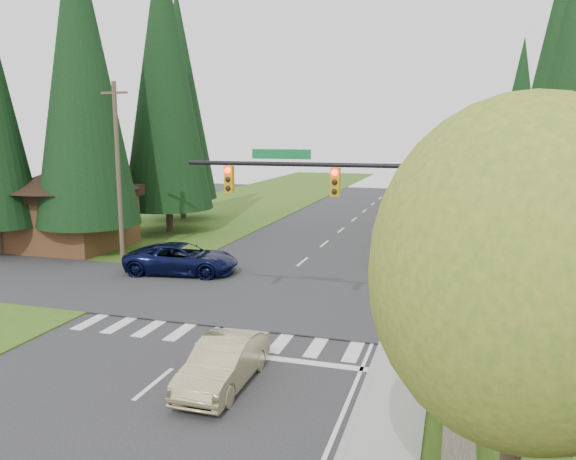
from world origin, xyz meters
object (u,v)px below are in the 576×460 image
at_px(sedan_champagne, 223,363).
at_px(parked_car_d, 423,205).
at_px(parked_car_e, 420,196).
at_px(suv_navy, 182,259).
at_px(parked_car_b, 404,234).
at_px(parked_car_c, 402,216).
at_px(parked_car_a, 405,249).

xyz_separation_m(sedan_champagne, parked_car_d, (3.30, 38.76, -0.05)).
height_order(parked_car_d, parked_car_e, parked_car_e).
bearing_deg(parked_car_e, sedan_champagne, -100.89).
distance_m(sedan_champagne, suv_navy, 13.62).
xyz_separation_m(parked_car_b, parked_car_d, (0.21, 16.26, -0.11)).
bearing_deg(parked_car_c, sedan_champagne, -101.58).
distance_m(sedan_champagne, parked_car_d, 38.90).
xyz_separation_m(suv_navy, parked_car_e, (9.85, 34.81, -0.12)).
height_order(suv_navy, parked_car_c, suv_navy).
relative_size(parked_car_b, parked_car_c, 1.23).
bearing_deg(sedan_champagne, parked_car_a, 78.08).
xyz_separation_m(parked_car_c, parked_car_d, (1.12, 7.90, -0.05)).
relative_size(sedan_champagne, parked_car_e, 0.89).
bearing_deg(parked_car_c, parked_car_e, 81.09).
height_order(sedan_champagne, parked_car_b, parked_car_b).
xyz_separation_m(parked_car_a, parked_car_c, (-1.40, 13.43, -0.09)).
bearing_deg(suv_navy, parked_car_e, -23.87).
bearing_deg(parked_car_c, suv_navy, -123.61).
relative_size(sedan_champagne, suv_navy, 0.73).
distance_m(parked_car_b, parked_car_c, 8.41).
relative_size(suv_navy, parked_car_c, 1.38).
bearing_deg(parked_car_d, parked_car_b, -95.78).
relative_size(sedan_champagne, parked_car_c, 1.00).
bearing_deg(suv_navy, sedan_champagne, -155.69).
bearing_deg(suv_navy, parked_car_d, -29.30).
xyz_separation_m(suv_navy, parked_car_b, (10.38, 11.00, -0.06)).
relative_size(suv_navy, parked_car_d, 1.54).
height_order(parked_car_a, parked_car_b, parked_car_a).
bearing_deg(parked_car_a, suv_navy, -146.84).
distance_m(suv_navy, parked_car_e, 36.17).
height_order(suv_navy, parked_car_b, suv_navy).
distance_m(sedan_champagne, parked_car_c, 30.93).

